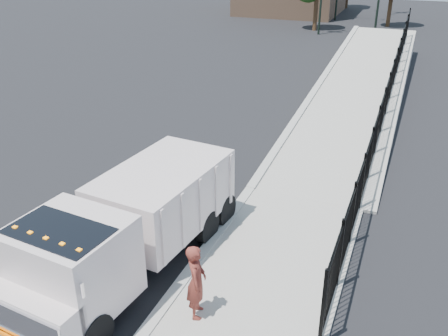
% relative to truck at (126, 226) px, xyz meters
% --- Properties ---
extents(ground, '(120.00, 120.00, 0.00)m').
position_rel_truck_xyz_m(ground, '(1.43, 1.29, -1.39)').
color(ground, black).
rests_on(ground, ground).
extents(sidewalk, '(3.55, 12.00, 0.12)m').
position_rel_truck_xyz_m(sidewalk, '(3.36, -0.71, -1.33)').
color(sidewalk, '#9E998E').
rests_on(sidewalk, ground).
extents(curb, '(0.30, 12.00, 0.16)m').
position_rel_truck_xyz_m(curb, '(1.43, -0.71, -1.31)').
color(curb, '#ADAAA3').
rests_on(curb, ground).
extents(ramp, '(3.95, 24.06, 3.19)m').
position_rel_truck_xyz_m(ramp, '(3.56, 17.29, -1.39)').
color(ramp, '#9E998E').
rests_on(ramp, ground).
extents(iron_fence, '(0.10, 28.00, 1.80)m').
position_rel_truck_xyz_m(iron_fence, '(4.98, 13.29, -0.49)').
color(iron_fence, black).
rests_on(iron_fence, ground).
extents(truck, '(3.08, 7.43, 2.47)m').
position_rel_truck_xyz_m(truck, '(0.00, 0.00, 0.00)').
color(truck, black).
rests_on(truck, ground).
extents(worker, '(0.63, 0.76, 1.79)m').
position_rel_truck_xyz_m(worker, '(2.25, -0.87, -0.37)').
color(worker, maroon).
rests_on(worker, sidewalk).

